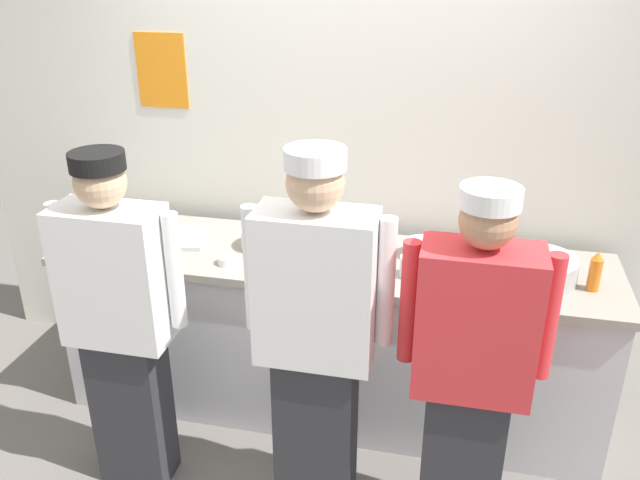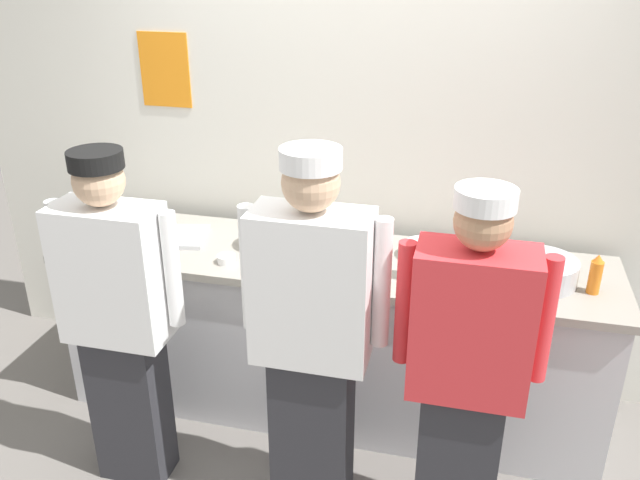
% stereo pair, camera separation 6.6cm
% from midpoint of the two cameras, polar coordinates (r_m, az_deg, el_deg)
% --- Properties ---
extents(ground_plane, '(9.00, 9.00, 0.00)m').
position_cam_midpoint_polar(ground_plane, '(3.53, 0.01, -17.43)').
color(ground_plane, slate).
extents(wall_back, '(4.39, 0.11, 2.71)m').
position_cam_midpoint_polar(wall_back, '(3.58, 3.22, 8.20)').
color(wall_back, silver).
rests_on(wall_back, ground).
extents(prep_counter, '(2.80, 0.68, 0.91)m').
position_cam_midpoint_polar(prep_counter, '(3.53, 1.43, -8.06)').
color(prep_counter, silver).
rests_on(prep_counter, ground).
extents(chef_near_left, '(0.59, 0.24, 1.61)m').
position_cam_midpoint_polar(chef_near_left, '(3.03, -16.30, -6.37)').
color(chef_near_left, '#2D2D33').
rests_on(chef_near_left, ground).
extents(chef_center, '(0.61, 0.24, 1.68)m').
position_cam_midpoint_polar(chef_center, '(2.70, -0.01, -8.21)').
color(chef_center, '#2D2D33').
rests_on(chef_center, ground).
extents(chef_far_right, '(0.58, 0.24, 1.59)m').
position_cam_midpoint_polar(chef_far_right, '(2.66, 13.18, -10.89)').
color(chef_far_right, '#2D2D33').
rests_on(chef_far_right, ground).
extents(plate_stack_front, '(0.20, 0.20, 0.07)m').
position_cam_midpoint_polar(plate_stack_front, '(3.34, 9.41, -0.86)').
color(plate_stack_front, white).
rests_on(plate_stack_front, prep_counter).
extents(plate_stack_rear, '(0.23, 0.23, 0.10)m').
position_cam_midpoint_polar(plate_stack_rear, '(3.41, -4.29, 0.20)').
color(plate_stack_rear, white).
rests_on(plate_stack_rear, prep_counter).
extents(mixing_bowl_steel, '(0.34, 0.34, 0.11)m').
position_cam_midpoint_polar(mixing_bowl_steel, '(3.23, 18.92, -2.50)').
color(mixing_bowl_steel, '#B7BABF').
rests_on(mixing_bowl_steel, prep_counter).
extents(sheet_tray, '(0.54, 0.38, 0.02)m').
position_cam_midpoint_polar(sheet_tray, '(3.60, -13.14, 0.30)').
color(sheet_tray, '#B7BABF').
rests_on(sheet_tray, prep_counter).
extents(squeeze_bottle_primary, '(0.06, 0.06, 0.19)m').
position_cam_midpoint_polar(squeeze_bottle_primary, '(3.20, 23.12, -2.76)').
color(squeeze_bottle_primary, orange).
rests_on(squeeze_bottle_primary, prep_counter).
extents(ramekin_green_sauce, '(0.10, 0.10, 0.04)m').
position_cam_midpoint_polar(ramekin_green_sauce, '(3.34, -0.30, -0.77)').
color(ramekin_green_sauce, white).
rests_on(ramekin_green_sauce, prep_counter).
extents(ramekin_red_sauce, '(0.09, 0.09, 0.04)m').
position_cam_midpoint_polar(ramekin_red_sauce, '(3.27, -7.46, -1.61)').
color(ramekin_red_sauce, white).
rests_on(ramekin_red_sauce, prep_counter).
extents(ramekin_yellow_sauce, '(0.09, 0.09, 0.04)m').
position_cam_midpoint_polar(ramekin_yellow_sauce, '(3.24, 4.59, -1.69)').
color(ramekin_yellow_sauce, white).
rests_on(ramekin_yellow_sauce, prep_counter).
extents(deli_cup, '(0.09, 0.09, 0.10)m').
position_cam_midpoint_polar(deli_cup, '(3.12, 8.19, -2.35)').
color(deli_cup, white).
rests_on(deli_cup, prep_counter).
extents(chefs_knife, '(0.28, 0.03, 0.02)m').
position_cam_midpoint_polar(chefs_knife, '(3.31, 13.04, -1.97)').
color(chefs_knife, '#B7BABF').
rests_on(chefs_knife, prep_counter).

